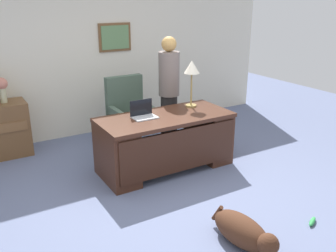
{
  "coord_description": "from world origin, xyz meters",
  "views": [
    {
      "loc": [
        -2.08,
        -3.44,
        2.28
      ],
      "look_at": [
        0.14,
        0.3,
        0.75
      ],
      "focal_mm": 39.63,
      "sensor_mm": 36.0,
      "label": 1
    }
  ],
  "objects_px": {
    "desk_lamp": "(192,70)",
    "armchair": "(129,117)",
    "desk": "(166,140)",
    "dog_toy_bone": "(312,221)",
    "dog_lying": "(244,232)",
    "laptop": "(143,113)",
    "vase_with_flowers": "(2,87)",
    "person_standing": "(169,91)"
  },
  "relations": [
    {
      "from": "desk_lamp",
      "to": "armchair",
      "type": "bearing_deg",
      "value": 128.7
    },
    {
      "from": "armchair",
      "to": "desk_lamp",
      "type": "xyz_separation_m",
      "value": [
        0.63,
        -0.79,
        0.8
      ]
    },
    {
      "from": "desk",
      "to": "dog_toy_bone",
      "type": "xyz_separation_m",
      "value": [
        0.65,
        -1.94,
        -0.39
      ]
    },
    {
      "from": "desk",
      "to": "dog_lying",
      "type": "bearing_deg",
      "value": -97.01
    },
    {
      "from": "laptop",
      "to": "vase_with_flowers",
      "type": "relative_size",
      "value": 0.87
    },
    {
      "from": "desk",
      "to": "dog_lying",
      "type": "height_order",
      "value": "desk"
    },
    {
      "from": "armchair",
      "to": "dog_lying",
      "type": "xyz_separation_m",
      "value": [
        -0.14,
        -2.85,
        -0.34
      ]
    },
    {
      "from": "desk",
      "to": "person_standing",
      "type": "relative_size",
      "value": 1.05
    },
    {
      "from": "dog_lying",
      "to": "dog_toy_bone",
      "type": "distance_m",
      "value": 0.9
    },
    {
      "from": "desk",
      "to": "desk_lamp",
      "type": "distance_m",
      "value": 1.06
    },
    {
      "from": "desk",
      "to": "desk_lamp",
      "type": "xyz_separation_m",
      "value": [
        0.55,
        0.22,
        0.88
      ]
    },
    {
      "from": "desk",
      "to": "armchair",
      "type": "distance_m",
      "value": 1.01
    },
    {
      "from": "vase_with_flowers",
      "to": "dog_toy_bone",
      "type": "bearing_deg",
      "value": -55.83
    },
    {
      "from": "person_standing",
      "to": "desk_lamp",
      "type": "relative_size",
      "value": 2.58
    },
    {
      "from": "desk_lamp",
      "to": "dog_toy_bone",
      "type": "height_order",
      "value": "desk_lamp"
    },
    {
      "from": "vase_with_flowers",
      "to": "dog_toy_bone",
      "type": "distance_m",
      "value": 4.45
    },
    {
      "from": "laptop",
      "to": "vase_with_flowers",
      "type": "distance_m",
      "value": 2.14
    },
    {
      "from": "armchair",
      "to": "dog_toy_bone",
      "type": "bearing_deg",
      "value": -75.97
    },
    {
      "from": "armchair",
      "to": "person_standing",
      "type": "relative_size",
      "value": 0.65
    },
    {
      "from": "armchair",
      "to": "laptop",
      "type": "xyz_separation_m",
      "value": [
        -0.2,
        -0.89,
        0.33
      ]
    },
    {
      "from": "armchair",
      "to": "vase_with_flowers",
      "type": "bearing_deg",
      "value": 159.59
    },
    {
      "from": "person_standing",
      "to": "desk_lamp",
      "type": "bearing_deg",
      "value": -83.45
    },
    {
      "from": "armchair",
      "to": "dog_toy_bone",
      "type": "xyz_separation_m",
      "value": [
        0.74,
        -2.95,
        -0.47
      ]
    },
    {
      "from": "person_standing",
      "to": "vase_with_flowers",
      "type": "xyz_separation_m",
      "value": [
        -2.26,
        0.89,
        0.16
      ]
    },
    {
      "from": "person_standing",
      "to": "laptop",
      "type": "distance_m",
      "value": 0.99
    },
    {
      "from": "laptop",
      "to": "desk_lamp",
      "type": "xyz_separation_m",
      "value": [
        0.83,
        0.1,
        0.47
      ]
    },
    {
      "from": "person_standing",
      "to": "dog_lying",
      "type": "bearing_deg",
      "value": -105.4
    },
    {
      "from": "dog_toy_bone",
      "to": "armchair",
      "type": "bearing_deg",
      "value": 104.03
    },
    {
      "from": "dog_lying",
      "to": "desk_lamp",
      "type": "relative_size",
      "value": 1.25
    },
    {
      "from": "armchair",
      "to": "desk_lamp",
      "type": "relative_size",
      "value": 1.67
    },
    {
      "from": "armchair",
      "to": "dog_lying",
      "type": "distance_m",
      "value": 2.87
    },
    {
      "from": "desk",
      "to": "vase_with_flowers",
      "type": "xyz_separation_m",
      "value": [
        -1.78,
        1.64,
        0.63
      ]
    },
    {
      "from": "desk",
      "to": "laptop",
      "type": "distance_m",
      "value": 0.51
    },
    {
      "from": "desk_lamp",
      "to": "vase_with_flowers",
      "type": "height_order",
      "value": "desk_lamp"
    },
    {
      "from": "laptop",
      "to": "dog_toy_bone",
      "type": "relative_size",
      "value": 1.7
    },
    {
      "from": "dog_lying",
      "to": "armchair",
      "type": "bearing_deg",
      "value": 87.13
    },
    {
      "from": "laptop",
      "to": "dog_toy_bone",
      "type": "distance_m",
      "value": 2.4
    },
    {
      "from": "person_standing",
      "to": "vase_with_flowers",
      "type": "height_order",
      "value": "person_standing"
    },
    {
      "from": "dog_lying",
      "to": "vase_with_flowers",
      "type": "height_order",
      "value": "vase_with_flowers"
    },
    {
      "from": "desk",
      "to": "person_standing",
      "type": "distance_m",
      "value": 1.01
    },
    {
      "from": "person_standing",
      "to": "dog_lying",
      "type": "xyz_separation_m",
      "value": [
        -0.71,
        -2.59,
        -0.74
      ]
    },
    {
      "from": "desk",
      "to": "armchair",
      "type": "height_order",
      "value": "armchair"
    }
  ]
}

